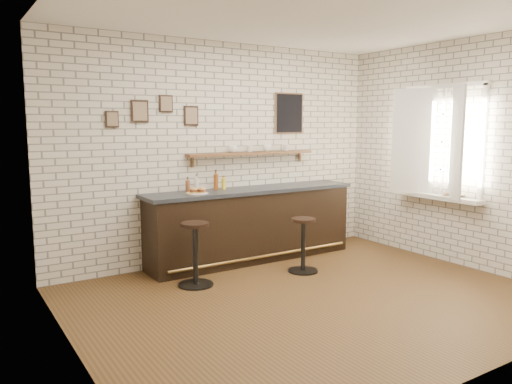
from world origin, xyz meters
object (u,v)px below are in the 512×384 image
Objects in this scene: condiment_bottle_yellow at (224,184)px; book_upper at (452,195)px; bitters_bottle_brown at (188,186)px; shelf_cup_d at (286,148)px; shelf_cup_b at (250,149)px; shelf_cup_a at (233,149)px; book_lower at (450,196)px; shelf_cup_c at (267,148)px; ciabatta_sandwich at (198,190)px; bar_counter at (252,224)px; bar_stool_right at (303,243)px; bitters_bottle_white at (197,185)px; sandwich_plate at (197,193)px; bar_stool_left at (195,252)px; bitters_bottle_amber at (216,182)px.

book_upper is (2.48, -1.79, -0.13)m from condiment_bottle_yellow.
shelf_cup_d is (1.62, 0.07, 0.46)m from bitters_bottle_brown.
shelf_cup_b is 0.39× the size of book_upper.
shelf_cup_a is 3.00m from book_lower.
shelf_cup_b is 0.30m from shelf_cup_c.
ciabatta_sandwich is 1.74× the size of shelf_cup_a.
bar_counter is 0.89m from bar_stool_right.
bitters_bottle_brown is 2.06× the size of shelf_cup_b.
sandwich_plate is at bearing -113.83° from bitters_bottle_white.
bar_stool_right is 3.22× the size of book_lower.
shelf_cup_c reaches higher than condiment_bottle_yellow.
bar_counter is 4.43× the size of bar_stool_right.
sandwich_plate is 2.83× the size of shelf_cup_d.
book_upper is at bearing -28.05° from ciabatta_sandwich.
shelf_cup_c reaches higher than bar_stool_left.
ciabatta_sandwich is 1.10m from shelf_cup_b.
shelf_cup_b is 2.80m from book_upper.
bitters_bottle_white is at bearing 180.00° from condiment_bottle_yellow.
bitters_bottle_brown is at bearing 154.30° from shelf_cup_d.
shelf_cup_d reaches higher than book_lower.
shelf_cup_d reaches higher than condiment_bottle_yellow.
bitters_bottle_brown is at bearing 145.37° from book_upper.
shelf_cup_b is at bearing 65.85° from bar_counter.
book_upper is (2.98, -1.58, -0.06)m from sandwich_plate.
ciabatta_sandwich is 0.23m from bitters_bottle_white.
shelf_cup_c is 0.55× the size of book_lower.
bar_counter is at bearing -65.58° from shelf_cup_a.
bar_stool_left is at bearing -118.90° from sandwich_plate.
bitters_bottle_brown is at bearing 139.76° from bar_stool_right.
bar_counter is 16.80× the size of condiment_bottle_yellow.
shelf_cup_d is (0.63, 0.00, 0.00)m from shelf_cup_b.
shelf_cup_a is (0.72, 0.07, 0.46)m from bitters_bottle_brown.
ciabatta_sandwich is 0.99× the size of book_lower.
book_lower is 0.03m from book_upper.
shelf_cup_c is at bearing 3.22° from bitters_bottle_white.
bar_counter reaches higher than book_upper.
ciabatta_sandwich is 1.16× the size of condiment_bottle_yellow.
bitters_bottle_amber is at bearing -0.00° from bitters_bottle_white.
book_lower is (2.97, -1.55, -0.12)m from ciabatta_sandwich.
shelf_cup_b is 0.98× the size of shelf_cup_d.
shelf_cup_a is (0.67, 0.27, 0.49)m from ciabatta_sandwich.
sandwich_plate is 0.04m from ciabatta_sandwich.
bitters_bottle_amber reaches higher than book_lower.
bitters_bottle_amber is 0.98m from shelf_cup_c.
condiment_bottle_yellow is 1.91× the size of shelf_cup_b.
sandwich_plate is 1.03× the size of bitters_bottle_amber.
bitters_bottle_white is at bearing 66.17° from sandwich_plate.
bar_counter is 1.08m from shelf_cup_a.
bitters_bottle_brown reaches higher than condiment_bottle_yellow.
bar_counter is 0.99m from bitters_bottle_white.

